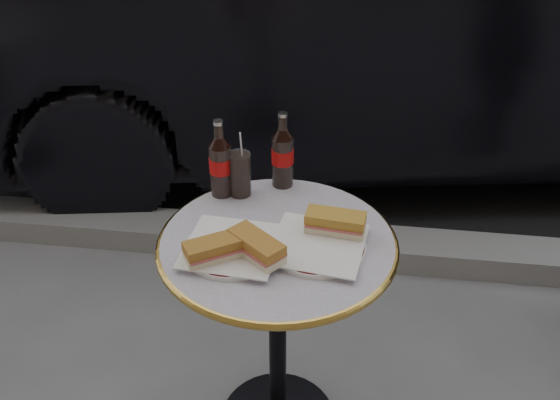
# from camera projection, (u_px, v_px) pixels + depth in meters

# --- Properties ---
(asphalt_road) EXTENTS (40.00, 8.00, 0.00)m
(asphalt_road) POSITION_uv_depth(u_px,v_px,m) (346.00, 0.00, 6.15)
(asphalt_road) COLOR black
(asphalt_road) RESTS_ON ground
(curb) EXTENTS (40.00, 0.20, 0.12)m
(curb) POSITION_uv_depth(u_px,v_px,m) (306.00, 243.00, 2.72)
(curb) COLOR gray
(curb) RESTS_ON ground
(bistro_table) EXTENTS (0.62, 0.62, 0.73)m
(bistro_table) POSITION_uv_depth(u_px,v_px,m) (278.00, 341.00, 1.80)
(bistro_table) COLOR #BAB2C4
(bistro_table) RESTS_ON ground
(plate_left) EXTENTS (0.29, 0.29, 0.01)m
(plate_left) POSITION_uv_depth(u_px,v_px,m) (232.00, 249.00, 1.55)
(plate_left) COLOR white
(plate_left) RESTS_ON bistro_table
(plate_right) EXTENTS (0.30, 0.30, 0.01)m
(plate_right) POSITION_uv_depth(u_px,v_px,m) (317.00, 247.00, 1.56)
(plate_right) COLOR white
(plate_right) RESTS_ON bistro_table
(sandwich_left_a) EXTENTS (0.16, 0.13, 0.05)m
(sandwich_left_a) POSITION_uv_depth(u_px,v_px,m) (214.00, 250.00, 1.50)
(sandwich_left_a) COLOR #A46D29
(sandwich_left_a) RESTS_ON plate_left
(sandwich_left_b) EXTENTS (0.16, 0.15, 0.05)m
(sandwich_left_b) POSITION_uv_depth(u_px,v_px,m) (256.00, 247.00, 1.50)
(sandwich_left_b) COLOR #A96F2B
(sandwich_left_b) RESTS_ON plate_left
(sandwich_right) EXTENTS (0.16, 0.09, 0.05)m
(sandwich_right) POSITION_uv_depth(u_px,v_px,m) (335.00, 224.00, 1.59)
(sandwich_right) COLOR #B6822E
(sandwich_right) RESTS_ON plate_right
(cola_bottle_left) EXTENTS (0.08, 0.08, 0.23)m
(cola_bottle_left) POSITION_uv_depth(u_px,v_px,m) (220.00, 158.00, 1.72)
(cola_bottle_left) COLOR black
(cola_bottle_left) RESTS_ON bistro_table
(cola_bottle_right) EXTENTS (0.08, 0.08, 0.23)m
(cola_bottle_right) POSITION_uv_depth(u_px,v_px,m) (283.00, 150.00, 1.76)
(cola_bottle_right) COLOR black
(cola_bottle_right) RESTS_ON bistro_table
(cola_glass) EXTENTS (0.06, 0.06, 0.13)m
(cola_glass) POSITION_uv_depth(u_px,v_px,m) (240.00, 174.00, 1.74)
(cola_glass) COLOR black
(cola_glass) RESTS_ON bistro_table
(parked_car) EXTENTS (2.36, 4.72, 1.48)m
(parked_car) POSITION_uv_depth(u_px,v_px,m) (382.00, 18.00, 3.16)
(parked_car) COLOR black
(parked_car) RESTS_ON ground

